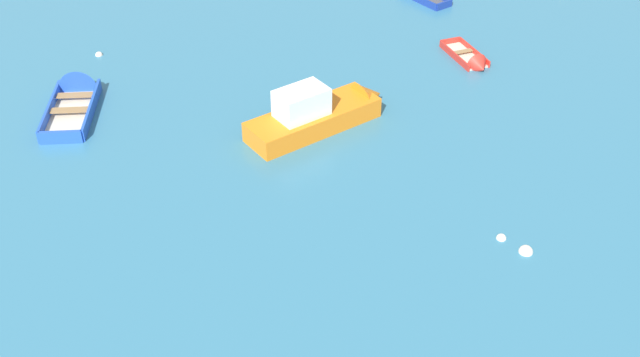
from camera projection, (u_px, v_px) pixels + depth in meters
name	position (u px, v px, depth m)	size (l,w,h in m)	color
rowboat_blue_center	(77.00, 94.00, 28.02)	(1.68, 4.27, 1.42)	beige
motor_launch_orange_far_back	(322.00, 112.00, 26.35)	(5.34, 4.20, 1.95)	orange
rowboat_red_far_right	(474.00, 62.00, 30.26)	(1.75, 2.92, 0.89)	beige
mooring_buoy_far_field	(99.00, 55.00, 31.03)	(0.30, 0.30, 0.30)	silver
mooring_buoy_near_foreground	(501.00, 238.00, 21.75)	(0.29, 0.29, 0.29)	silver
mooring_buoy_central	(526.00, 252.00, 21.28)	(0.41, 0.41, 0.41)	silver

